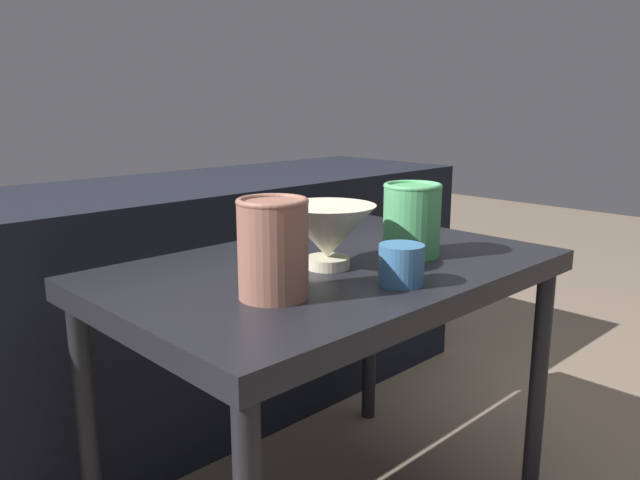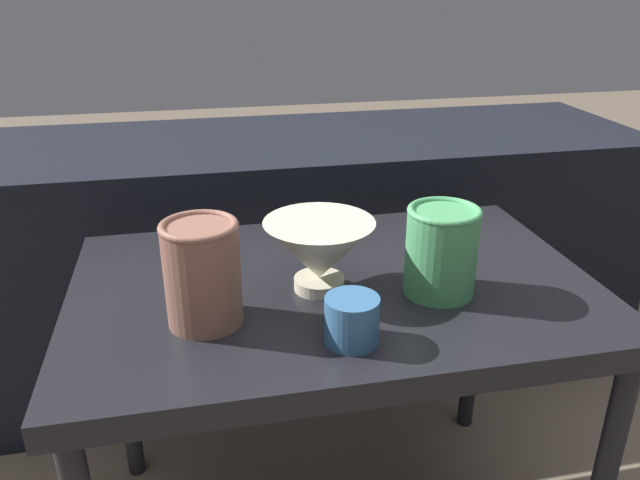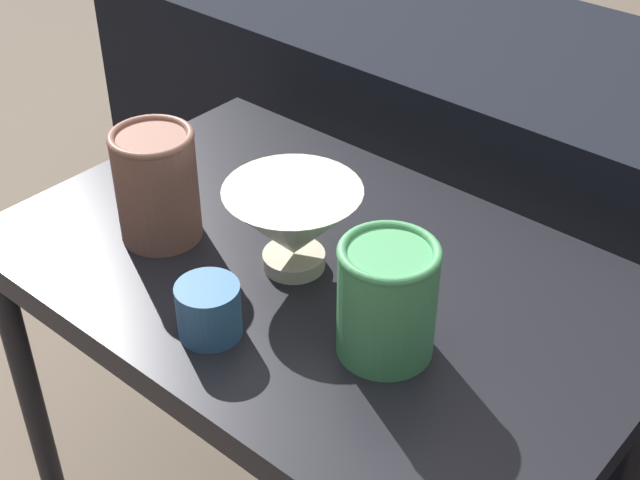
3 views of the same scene
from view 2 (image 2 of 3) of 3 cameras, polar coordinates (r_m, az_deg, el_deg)
The scene contains 6 objects.
table at distance 1.04m, azimuth 1.27°, elevation -6.49°, with size 0.84×0.54×0.55m.
couch_backdrop at distance 1.64m, azimuth -3.45°, elevation -1.48°, with size 1.80×0.50×0.63m.
bowl at distance 0.96m, azimuth -0.08°, elevation -1.08°, with size 0.17×0.17×0.11m.
vase_textured_left at distance 0.88m, azimuth -10.71°, elevation -2.88°, with size 0.11×0.11×0.15m.
vase_colorful_right at distance 0.97m, azimuth 11.04°, elevation -0.86°, with size 0.11×0.11×0.14m.
cup at distance 0.84m, azimuth 2.93°, elevation -7.32°, with size 0.07×0.07×0.07m.
Camera 2 is at (-0.21, -0.87, 1.02)m, focal length 35.00 mm.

